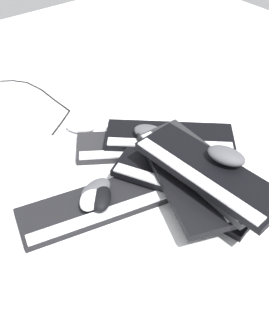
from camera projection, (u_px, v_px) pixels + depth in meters
ground_plane at (137, 207)px, 1.12m from camera, size 3.20×3.20×0.00m
keyboard_0 at (94, 206)px, 1.11m from camera, size 0.46×0.25×0.03m
keyboard_1 at (188, 187)px, 1.16m from camera, size 0.25×0.46×0.03m
keyboard_2 at (140, 146)px, 1.31m from camera, size 0.45×0.37×0.03m
keyboard_3 at (185, 178)px, 1.15m from camera, size 0.34×0.46×0.03m
keyboard_4 at (184, 175)px, 1.12m from camera, size 0.30×0.46×0.03m
keyboard_5 at (169, 137)px, 1.30m from camera, size 0.43×0.41×0.03m
keyboard_6 at (202, 167)px, 1.10m from camera, size 0.17×0.45×0.03m
keyboard_7 at (208, 172)px, 1.04m from camera, size 0.18×0.45×0.03m
mouse_0 at (96, 190)px, 1.11m from camera, size 0.12×0.09×0.04m
mouse_1 at (226, 156)px, 1.04m from camera, size 0.10×0.12×0.04m
mouse_2 at (93, 197)px, 1.09m from camera, size 0.13×0.11×0.04m
mouse_3 at (100, 197)px, 1.09m from camera, size 0.12×0.13×0.04m
mouse_4 at (80, 126)px, 1.38m from camera, size 0.12×0.13×0.04m
mouse_5 at (150, 132)px, 1.26m from camera, size 0.11×0.13×0.04m
cable_0 at (24, 96)px, 1.56m from camera, size 0.36×0.50×0.01m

